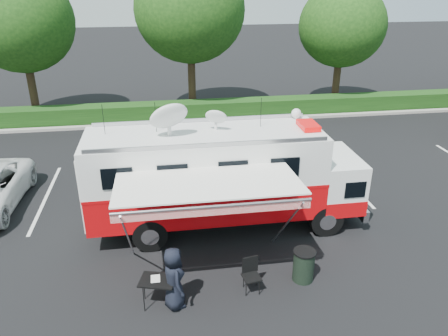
# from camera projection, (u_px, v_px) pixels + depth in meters

# --- Properties ---
(ground_plane) EXTENTS (120.00, 120.00, 0.00)m
(ground_plane) POSITION_uv_depth(u_px,v_px,m) (226.00, 225.00, 14.86)
(ground_plane) COLOR black
(ground_plane) RESTS_ON ground
(back_border) EXTENTS (60.00, 6.14, 8.87)m
(back_border) POSITION_uv_depth(u_px,v_px,m) (211.00, 27.00, 24.58)
(back_border) COLOR #9E998E
(back_border) RESTS_ON ground_plane
(stall_lines) EXTENTS (24.12, 5.50, 0.01)m
(stall_lines) POSITION_uv_depth(u_px,v_px,m) (202.00, 186.00, 17.49)
(stall_lines) COLOR silver
(stall_lines) RESTS_ON ground_plane
(command_truck) EXTENTS (8.90, 2.45, 4.28)m
(command_truck) POSITION_uv_depth(u_px,v_px,m) (224.00, 176.00, 14.09)
(command_truck) COLOR black
(command_truck) RESTS_ON ground_plane
(awning) EXTENTS (4.86, 2.52, 2.94)m
(awning) POSITION_uv_depth(u_px,v_px,m) (209.00, 188.00, 11.31)
(awning) COLOR white
(awning) RESTS_ON ground_plane
(person) EXTENTS (0.74, 0.95, 1.72)m
(person) POSITION_uv_depth(u_px,v_px,m) (175.00, 305.00, 11.29)
(person) COLOR black
(person) RESTS_ON ground_plane
(folding_table) EXTENTS (1.03, 0.85, 0.76)m
(folding_table) POSITION_uv_depth(u_px,v_px,m) (158.00, 281.00, 11.06)
(folding_table) COLOR black
(folding_table) RESTS_ON ground_plane
(folding_chair) EXTENTS (0.52, 0.55, 0.95)m
(folding_chair) POSITION_uv_depth(u_px,v_px,m) (251.00, 271.00, 11.66)
(folding_chair) COLOR black
(folding_chair) RESTS_ON ground_plane
(trash_bin) EXTENTS (0.63, 0.63, 0.94)m
(trash_bin) POSITION_uv_depth(u_px,v_px,m) (304.00, 265.00, 12.04)
(trash_bin) COLOR black
(trash_bin) RESTS_ON ground_plane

